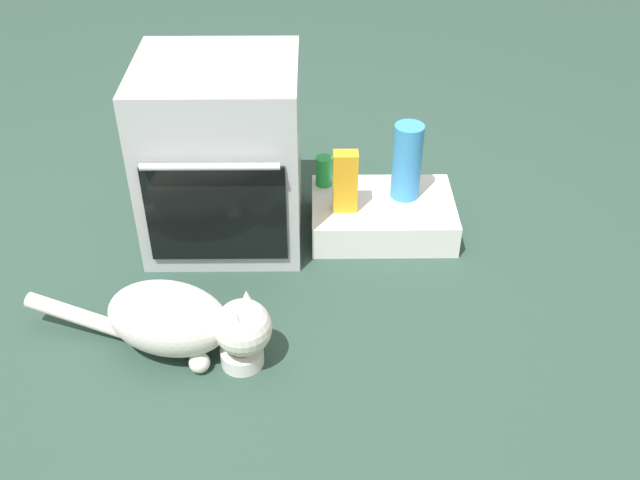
% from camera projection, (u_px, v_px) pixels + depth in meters
% --- Properties ---
extents(ground, '(8.00, 8.00, 0.00)m').
position_uv_depth(ground, '(224.00, 307.00, 2.51)').
color(ground, '#284238').
extents(oven, '(0.56, 0.56, 0.68)m').
position_uv_depth(oven, '(222.00, 154.00, 2.66)').
color(oven, '#B7BABF').
rests_on(oven, ground).
extents(pantry_cabinet, '(0.54, 0.38, 0.13)m').
position_uv_depth(pantry_cabinet, '(382.00, 215.00, 2.83)').
color(pantry_cabinet, white).
rests_on(pantry_cabinet, ground).
extents(food_bowl, '(0.14, 0.14, 0.08)m').
position_uv_depth(food_bowl, '(242.00, 355.00, 2.28)').
color(food_bowl, white).
rests_on(food_bowl, ground).
extents(cat, '(0.81, 0.33, 0.26)m').
position_uv_depth(cat, '(181.00, 320.00, 2.26)').
color(cat, silver).
rests_on(cat, ground).
extents(water_bottle, '(0.11, 0.11, 0.30)m').
position_uv_depth(water_bottle, '(407.00, 162.00, 2.74)').
color(water_bottle, '#388CD1').
rests_on(water_bottle, pantry_cabinet).
extents(soda_can, '(0.07, 0.07, 0.12)m').
position_uv_depth(soda_can, '(324.00, 171.00, 2.86)').
color(soda_can, green).
rests_on(soda_can, pantry_cabinet).
extents(juice_carton, '(0.09, 0.06, 0.24)m').
position_uv_depth(juice_carton, '(345.00, 182.00, 2.68)').
color(juice_carton, orange).
rests_on(juice_carton, pantry_cabinet).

